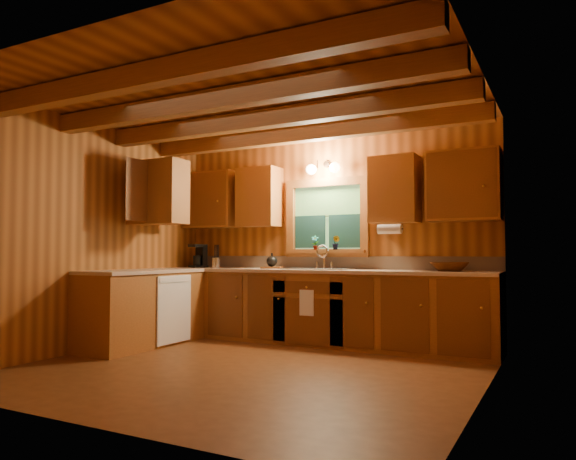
{
  "coord_description": "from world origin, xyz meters",
  "views": [
    {
      "loc": [
        2.69,
        -4.33,
        1.09
      ],
      "look_at": [
        0.0,
        0.8,
        1.35
      ],
      "focal_mm": 33.16,
      "sensor_mm": 36.0,
      "label": 1
    }
  ],
  "objects_px": {
    "coffee_maker": "(200,256)",
    "cutting_board": "(272,268)",
    "sink": "(318,273)",
    "wicker_basket": "(449,267)"
  },
  "relations": [
    {
      "from": "coffee_maker",
      "to": "cutting_board",
      "type": "height_order",
      "value": "coffee_maker"
    },
    {
      "from": "cutting_board",
      "to": "wicker_basket",
      "type": "relative_size",
      "value": 0.64
    },
    {
      "from": "sink",
      "to": "cutting_board",
      "type": "distance_m",
      "value": 0.69
    },
    {
      "from": "cutting_board",
      "to": "wicker_basket",
      "type": "height_order",
      "value": "wicker_basket"
    },
    {
      "from": "wicker_basket",
      "to": "sink",
      "type": "bearing_deg",
      "value": 179.69
    },
    {
      "from": "sink",
      "to": "cutting_board",
      "type": "xyz_separation_m",
      "value": [
        -0.68,
        0.05,
        0.06
      ]
    },
    {
      "from": "cutting_board",
      "to": "sink",
      "type": "bearing_deg",
      "value": -19.3
    },
    {
      "from": "coffee_maker",
      "to": "cutting_board",
      "type": "distance_m",
      "value": 1.15
    },
    {
      "from": "sink",
      "to": "coffee_maker",
      "type": "xyz_separation_m",
      "value": [
        -1.83,
        0.04,
        0.2
      ]
    },
    {
      "from": "sink",
      "to": "wicker_basket",
      "type": "xyz_separation_m",
      "value": [
        1.56,
        -0.01,
        0.09
      ]
    }
  ]
}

